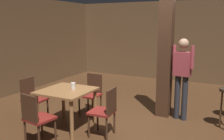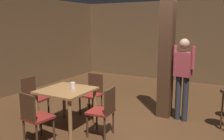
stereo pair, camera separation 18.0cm
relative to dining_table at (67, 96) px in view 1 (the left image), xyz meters
name	(u,v)px [view 1 (the left image)]	position (x,y,z in m)	size (l,w,h in m)	color
ground_plane	(134,125)	(1.13, 0.67, -0.64)	(10.80, 10.80, 0.00)	#422816
wall_back	(183,41)	(1.13, 5.17, 0.76)	(8.00, 0.10, 2.80)	brown
pillar	(165,53)	(1.50, 1.52, 0.76)	(0.28, 0.28, 2.80)	#382114
dining_table	(67,96)	(0.00, 0.00, 0.00)	(0.94, 0.94, 0.77)	brown
chair_south	(36,117)	(-0.01, -0.83, -0.13)	(0.47, 0.47, 0.89)	maroon
chair_east	(106,109)	(0.85, 0.00, -0.13)	(0.44, 0.44, 0.89)	maroon
chair_west	(32,97)	(-0.90, 0.00, -0.13)	(0.43, 0.43, 0.89)	maroon
chair_north	(92,92)	(0.02, 0.89, -0.13)	(0.43, 0.43, 0.89)	maroon
napkin_cup	(73,86)	(0.09, 0.10, 0.20)	(0.09, 0.09, 0.13)	beige
standing_person	(182,73)	(1.88, 1.45, 0.37)	(0.47, 0.26, 1.72)	maroon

